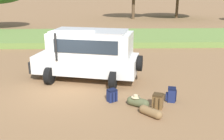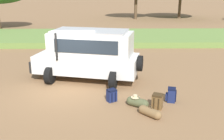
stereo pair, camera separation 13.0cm
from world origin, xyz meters
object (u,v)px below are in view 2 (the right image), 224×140
(safari_vehicle, at_px, (89,54))
(duffel_bag_low_black_case, at_px, (137,102))
(backpack_cluster_center, at_px, (171,95))
(duffel_bag_soft_canvas, at_px, (150,112))
(backpack_near_rear_wheel, at_px, (112,95))
(backpack_beside_front_wheel, at_px, (157,101))

(safari_vehicle, distance_m, duffel_bag_low_black_case, 3.90)
(safari_vehicle, xyz_separation_m, backpack_cluster_center, (3.42, -2.70, -1.01))
(safari_vehicle, height_order, duffel_bag_soft_canvas, safari_vehicle)
(safari_vehicle, relative_size, duffel_bag_low_black_case, 6.72)
(safari_vehicle, xyz_separation_m, backpack_near_rear_wheel, (1.06, -2.62, -1.05))
(backpack_beside_front_wheel, bearing_deg, duffel_bag_low_black_case, 169.44)
(safari_vehicle, bearing_deg, duffel_bag_low_black_case, -57.06)
(safari_vehicle, bearing_deg, duffel_bag_soft_canvas, -58.72)
(safari_vehicle, distance_m, backpack_beside_front_wheel, 4.41)
(backpack_beside_front_wheel, relative_size, duffel_bag_low_black_case, 0.70)
(backpack_near_rear_wheel, relative_size, duffel_bag_low_black_case, 0.63)
(backpack_cluster_center, xyz_separation_m, backpack_near_rear_wheel, (-2.36, 0.08, -0.03))
(duffel_bag_soft_canvas, bearing_deg, backpack_near_rear_wheel, 135.50)
(backpack_cluster_center, distance_m, duffel_bag_low_black_case, 1.45)
(safari_vehicle, height_order, duffel_bag_low_black_case, safari_vehicle)
(safari_vehicle, bearing_deg, backpack_near_rear_wheel, -68.03)
(safari_vehicle, height_order, backpack_beside_front_wheel, safari_vehicle)
(backpack_beside_front_wheel, relative_size, backpack_near_rear_wheel, 1.11)
(backpack_cluster_center, distance_m, backpack_near_rear_wheel, 2.36)
(backpack_cluster_center, xyz_separation_m, duffel_bag_low_black_case, (-1.38, -0.44, -0.10))
(backpack_beside_front_wheel, height_order, backpack_cluster_center, backpack_cluster_center)
(backpack_cluster_center, relative_size, backpack_near_rear_wheel, 1.13)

